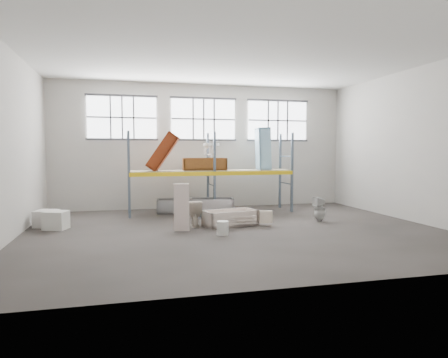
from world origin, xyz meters
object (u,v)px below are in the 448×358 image
object	(u,v)px
blue_tub_upright	(263,149)
bathtub_beige	(230,218)
toilet_white	(320,209)
steel_tub_left	(176,206)
rust_tub_flat	(204,164)
steel_tub_right	(212,206)
bucket	(223,228)
carton_near	(56,220)
cistern_tall	(182,207)
toilet_beige	(195,213)

from	to	relation	value
blue_tub_upright	bathtub_beige	bearing A→B (deg)	-126.12
blue_tub_upright	toilet_white	bearing A→B (deg)	-71.10
bathtub_beige	steel_tub_left	xyz separation A→B (m)	(-1.30, 3.01, 0.02)
toilet_white	rust_tub_flat	world-z (taller)	rust_tub_flat
bathtub_beige	steel_tub_right	world-z (taller)	steel_tub_right
steel_tub_right	bucket	size ratio (longest dim) A/B	4.18
bathtub_beige	carton_near	world-z (taller)	carton_near
carton_near	blue_tub_upright	bearing A→B (deg)	16.75
steel_tub_right	rust_tub_flat	bearing A→B (deg)	107.87
steel_tub_right	steel_tub_left	bearing A→B (deg)	152.01
cistern_tall	steel_tub_right	xyz separation A→B (m)	(1.50, 2.75, -0.39)
cistern_tall	rust_tub_flat	world-z (taller)	rust_tub_flat
toilet_beige	steel_tub_left	distance (m)	2.82
carton_near	toilet_beige	bearing A→B (deg)	-6.45
bathtub_beige	toilet_white	world-z (taller)	toilet_white
steel_tub_right	bucket	distance (m)	3.69
blue_tub_upright	rust_tub_flat	bearing A→B (deg)	179.02
toilet_beige	blue_tub_upright	size ratio (longest dim) A/B	0.49
blue_tub_upright	toilet_beige	bearing A→B (deg)	-140.00
rust_tub_flat	bucket	bearing A→B (deg)	-94.38
rust_tub_flat	toilet_beige	bearing A→B (deg)	-107.34
cistern_tall	steel_tub_left	xyz separation A→B (m)	(0.26, 3.41, -0.42)
bathtub_beige	carton_near	xyz separation A→B (m)	(-5.16, 0.66, 0.03)
rust_tub_flat	cistern_tall	bearing A→B (deg)	-112.10
toilet_white	rust_tub_flat	xyz separation A→B (m)	(-3.28, 2.89, 1.41)
toilet_white	cistern_tall	bearing A→B (deg)	-90.27
steel_tub_left	steel_tub_right	distance (m)	1.40
steel_tub_left	bucket	world-z (taller)	steel_tub_left
toilet_beige	rust_tub_flat	size ratio (longest dim) A/B	0.49
bathtub_beige	steel_tub_right	distance (m)	2.35
steel_tub_right	rust_tub_flat	world-z (taller)	rust_tub_flat
toilet_beige	cistern_tall	world-z (taller)	cistern_tall
cistern_tall	blue_tub_upright	xyz separation A→B (m)	(3.64, 3.23, 1.71)
steel_tub_right	carton_near	bearing A→B (deg)	-161.64
cistern_tall	steel_tub_right	bearing A→B (deg)	69.13
steel_tub_left	bathtub_beige	bearing A→B (deg)	-66.55
steel_tub_right	blue_tub_upright	size ratio (longest dim) A/B	0.98
bathtub_beige	toilet_white	distance (m)	3.05
toilet_white	steel_tub_right	world-z (taller)	toilet_white
toilet_beige	rust_tub_flat	xyz separation A→B (m)	(0.84, 2.68, 1.42)
cistern_tall	carton_near	bearing A→B (deg)	171.29
carton_near	steel_tub_right	bearing A→B (deg)	18.36
bathtub_beige	cistern_tall	bearing A→B (deg)	-177.88
bucket	carton_near	size ratio (longest dim) A/B	0.60
toilet_white	rust_tub_flat	distance (m)	4.59
bucket	bathtub_beige	bearing A→B (deg)	66.84
carton_near	bathtub_beige	bearing A→B (deg)	-7.30
blue_tub_upright	carton_near	size ratio (longest dim) A/B	2.57
blue_tub_upright	cistern_tall	bearing A→B (deg)	-138.34
toilet_beige	bucket	size ratio (longest dim) A/B	2.10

